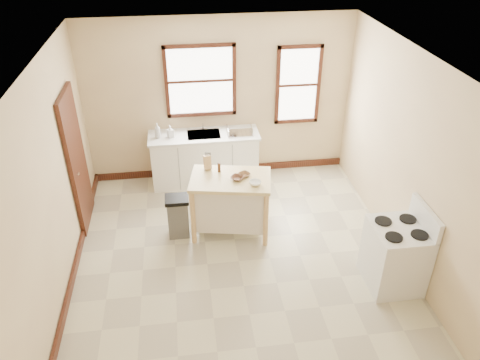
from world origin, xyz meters
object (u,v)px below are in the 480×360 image
object	(u,v)px
bowl_b	(244,175)
trash_bin	(178,216)
bowl_a	(237,178)
gas_stove	(397,248)
soap_bottle_a	(158,131)
bowl_c	(255,183)
dish_rack	(240,131)
knife_block	(207,163)
soap_bottle_b	(170,131)
kitchen_island	(231,205)
pepper_grinder	(219,167)

from	to	relation	value
bowl_b	trash_bin	distance (m)	1.16
bowl_a	gas_stove	bearing A→B (deg)	-35.68
soap_bottle_a	bowl_b	distance (m)	1.90
bowl_a	bowl_c	world-z (taller)	bowl_c
dish_rack	bowl_b	xyz separation A→B (m)	(-0.12, -1.40, -0.02)
trash_bin	knife_block	bearing A→B (deg)	31.96
knife_block	bowl_b	xyz separation A→B (m)	(0.50, -0.27, -0.08)
soap_bottle_b	knife_block	size ratio (longest dim) A/B	1.03
kitchen_island	bowl_a	distance (m)	0.50
bowl_b	bowl_c	world-z (taller)	bowl_c
bowl_c	bowl_b	bearing A→B (deg)	114.24
soap_bottle_b	kitchen_island	world-z (taller)	soap_bottle_b
trash_bin	soap_bottle_b	bearing A→B (deg)	91.93
bowl_a	trash_bin	size ratio (longest dim) A/B	0.27
soap_bottle_a	gas_stove	size ratio (longest dim) A/B	0.22
kitchen_island	knife_block	bearing A→B (deg)	145.27
knife_block	bowl_a	size ratio (longest dim) A/B	1.13
bowl_a	bowl_b	bearing A→B (deg)	35.80
soap_bottle_b	kitchen_island	size ratio (longest dim) A/B	0.18
soap_bottle_a	bowl_b	size ratio (longest dim) A/B	1.53
soap_bottle_b	bowl_a	world-z (taller)	soap_bottle_b
bowl_b	gas_stove	bearing A→B (deg)	-39.04
soap_bottle_b	bowl_a	distance (m)	1.76
bowl_a	gas_stove	world-z (taller)	gas_stove
knife_block	gas_stove	bearing A→B (deg)	-45.72
kitchen_island	pepper_grinder	world-z (taller)	pepper_grinder
bowl_b	bowl_c	bearing A→B (deg)	-65.76
knife_block	soap_bottle_a	bearing A→B (deg)	113.37
dish_rack	bowl_b	bearing A→B (deg)	-119.32
kitchen_island	bowl_b	xyz separation A→B (m)	(0.20, 0.03, 0.48)
bowl_c	trash_bin	xyz separation A→B (m)	(-1.10, 0.23, -0.63)
soap_bottle_a	soap_bottle_b	xyz separation A→B (m)	(0.21, -0.02, -0.02)
trash_bin	bowl_b	bearing A→B (deg)	1.42
knife_block	bowl_c	distance (m)	0.82
kitchen_island	bowl_a	xyz separation A→B (m)	(0.09, -0.05, 0.49)
bowl_b	soap_bottle_b	bearing A→B (deg)	126.00
knife_block	bowl_b	bearing A→B (deg)	-37.33
knife_block	dish_rack	bearing A→B (deg)	52.09
pepper_grinder	trash_bin	bearing A→B (deg)	-163.61
kitchen_island	gas_stove	distance (m)	2.38
soap_bottle_a	trash_bin	world-z (taller)	soap_bottle_a
bowl_a	bowl_b	xyz separation A→B (m)	(0.11, 0.08, -0.00)
soap_bottle_a	bowl_a	distance (m)	1.89
soap_bottle_b	bowl_b	world-z (taller)	soap_bottle_b
pepper_grinder	soap_bottle_b	bearing A→B (deg)	118.66
kitchen_island	bowl_b	distance (m)	0.53
trash_bin	kitchen_island	bearing A→B (deg)	-0.70
soap_bottle_a	bowl_b	xyz separation A→B (m)	(1.24, -1.44, -0.10)
bowl_a	kitchen_island	bearing A→B (deg)	152.52
soap_bottle_a	soap_bottle_b	world-z (taller)	soap_bottle_a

